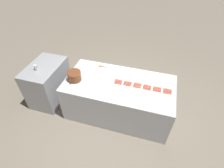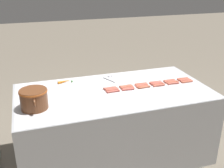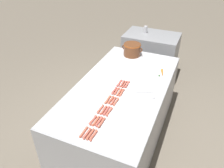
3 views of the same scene
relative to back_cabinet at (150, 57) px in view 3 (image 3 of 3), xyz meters
The scene contains 31 objects.
ground_plane 1.71m from the back_cabinet, 88.38° to the right, with size 20.00×20.00×0.00m, color #756B5B.
griddle_counter 1.64m from the back_cabinet, 88.38° to the right, with size 1.10×2.14×0.85m.
back_cabinet is the anchor object (origin of this frame).
hot_dog_0 2.57m from the back_cabinet, 89.87° to the right, with size 0.03×0.16×0.02m.
hot_dog_1 2.39m from the back_cabinet, 89.75° to the right, with size 0.03×0.16×0.02m.
hot_dog_2 2.21m from the back_cabinet, 89.86° to the right, with size 0.03×0.16×0.02m.
hot_dog_3 2.03m from the back_cabinet, 89.70° to the right, with size 0.03×0.16×0.02m.
hot_dog_4 1.84m from the back_cabinet, 89.70° to the right, with size 0.03×0.16×0.02m.
hot_dog_5 1.66m from the back_cabinet, 89.80° to the right, with size 0.03×0.16×0.02m.
hot_dog_6 2.58m from the back_cabinet, 89.03° to the right, with size 0.03×0.16×0.02m.
hot_dog_7 2.39m from the back_cabinet, 88.99° to the right, with size 0.03×0.16×0.02m.
hot_dog_8 2.21m from the back_cabinet, 88.90° to the right, with size 0.03×0.16×0.02m.
hot_dog_9 2.02m from the back_cabinet, 88.70° to the right, with size 0.03×0.16×0.02m.
hot_dog_10 1.84m from the back_cabinet, 88.73° to the right, with size 0.03×0.16×0.02m.
hot_dog_11 1.67m from the back_cabinet, 88.42° to the right, with size 0.03×0.16×0.02m.
hot_dog_12 2.58m from the back_cabinet, 88.25° to the right, with size 0.03×0.16×0.02m.
hot_dog_13 2.39m from the back_cabinet, 88.12° to the right, with size 0.03×0.16×0.02m.
hot_dog_14 2.21m from the back_cabinet, 87.97° to the right, with size 0.03×0.16×0.02m.
hot_dog_15 2.03m from the back_cabinet, 87.72° to the right, with size 0.03×0.16×0.02m.
hot_dog_16 1.85m from the back_cabinet, 87.52° to the right, with size 0.02×0.16×0.02m.
hot_dog_17 1.67m from the back_cabinet, 87.29° to the right, with size 0.03×0.16×0.02m.
hot_dog_18 2.58m from the back_cabinet, 87.49° to the right, with size 0.03×0.16×0.02m.
hot_dog_19 2.40m from the back_cabinet, 87.36° to the right, with size 0.03×0.16×0.02m.
hot_dog_20 2.21m from the back_cabinet, 87.10° to the right, with size 0.03×0.16×0.02m.
hot_dog_21 2.03m from the back_cabinet, 86.77° to the right, with size 0.03×0.16×0.02m.
hot_dog_22 1.85m from the back_cabinet, 86.58° to the right, with size 0.03×0.16×0.02m.
hot_dog_23 1.66m from the back_cabinet, 86.15° to the right, with size 0.03×0.16×0.02m.
bean_pot 0.93m from the back_cabinet, 98.47° to the right, with size 0.33×0.27×0.19m.
serving_spoon 1.81m from the back_cabinet, 75.69° to the right, with size 0.26×0.14×0.02m.
carrot 1.31m from the back_cabinet, 68.76° to the right, with size 0.08×0.18×0.03m.
soda_can 0.55m from the back_cabinet, 161.87° to the left, with size 0.07×0.07×0.13m.
Camera 3 is at (0.81, -2.19, 2.42)m, focal length 35.64 mm.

